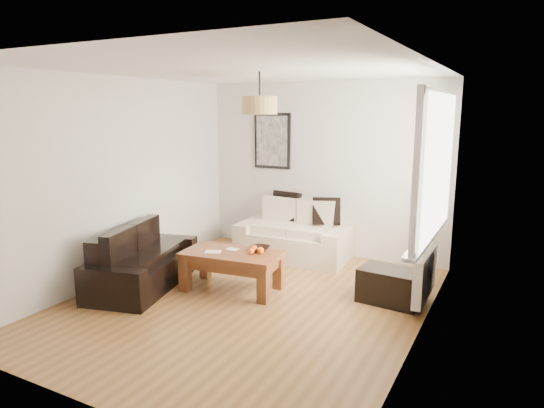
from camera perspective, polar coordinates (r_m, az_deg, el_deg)
The scene contains 21 objects.
floor at distance 5.64m, azimuth -2.91°, elevation -11.59°, with size 4.50×4.50×0.00m, color brown.
ceiling at distance 5.21m, azimuth -3.20°, elevation 15.77°, with size 3.80×4.50×0.00m, color white, non-canonical shape.
wall_back at distance 7.28m, azimuth 6.09°, elevation 4.17°, with size 3.80×0.04×2.60m, color silver, non-canonical shape.
wall_front at distance 3.58m, azimuth -21.88°, elevation -3.92°, with size 3.80×0.04×2.60m, color silver, non-canonical shape.
wall_left at distance 6.45m, azimuth -17.73°, elevation 2.80°, with size 0.04×4.50×2.60m, color silver, non-canonical shape.
wall_right at distance 4.61m, azimuth 17.68°, elevation -0.37°, with size 0.04×4.50×2.60m, color silver, non-canonical shape.
window_bay at distance 5.35m, azimuth 19.00°, elevation 4.34°, with size 0.14×1.90×1.60m, color white, non-canonical shape.
radiator at distance 5.63m, azimuth 17.80°, elevation -8.05°, with size 0.10×0.90×0.52m, color white.
poster at distance 7.57m, azimuth 0.03°, elevation 7.54°, with size 0.62×0.04×0.87m, color black, non-canonical shape.
pendant_shade at distance 5.46m, azimuth -1.50°, elevation 11.69°, with size 0.40×0.40×0.20m, color tan.
loveseat_cream at distance 7.12m, azimuth 2.65°, elevation -3.30°, with size 1.62×0.88×0.81m, color beige, non-canonical shape.
sofa_leather at distance 6.22m, azimuth -15.15°, elevation -6.31°, with size 1.63×0.79×0.71m, color black, non-canonical shape.
coffee_table at distance 5.93m, azimuth -4.79°, elevation -7.94°, with size 1.18×0.65×0.48m, color brown, non-canonical shape.
ottoman at distance 5.72m, azimuth 13.94°, elevation -9.46°, with size 0.69×0.44×0.39m, color black.
cushion_left at distance 7.31m, azimuth 1.66°, elevation -0.23°, with size 0.44×0.14×0.44m, color black.
cushion_right at distance 7.06m, azimuth 6.50°, elevation -0.87°, with size 0.40×0.13×0.40m, color black.
fruit_bowl at distance 5.87m, azimuth -1.43°, elevation -5.33°, with size 0.23×0.23×0.06m, color black.
orange_a at distance 5.72m, azimuth -2.52°, elevation -5.67°, with size 0.07×0.07×0.07m, color #FF5415.
orange_b at distance 5.74m, azimuth -1.37°, elevation -5.59°, with size 0.08×0.08×0.08m, color orange.
orange_c at distance 5.81m, azimuth -2.20°, elevation -5.41°, with size 0.09×0.09×0.09m, color #DE4E12.
papers at distance 5.87m, azimuth -7.04°, elevation -5.68°, with size 0.19×0.14×0.01m, color white.
Camera 1 is at (2.67, -4.46, 2.18)m, focal length 31.53 mm.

